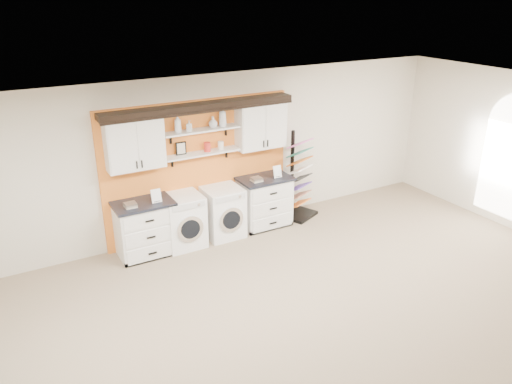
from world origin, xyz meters
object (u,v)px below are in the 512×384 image
washer (183,221)px  dryer (223,212)px  base_cabinet_right (264,201)px  base_cabinet_left (145,228)px  sample_rack (298,190)px

washer → dryer: 0.75m
base_cabinet_right → dryer: (-0.85, -0.00, -0.02)m
dryer → base_cabinet_right: bearing=0.2°
base_cabinet_left → base_cabinet_right: 2.26m
base_cabinet_left → sample_rack: (3.02, 0.02, 0.07)m
washer → sample_rack: bearing=0.6°
base_cabinet_right → washer: (-1.61, -0.00, -0.01)m
base_cabinet_right → sample_rack: bearing=1.5°
base_cabinet_left → sample_rack: bearing=0.4°
washer → sample_rack: size_ratio=0.54×
washer → base_cabinet_right: bearing=0.1°
base_cabinet_right → sample_rack: sample_rack is taller
washer → dryer: bearing=0.0°
base_cabinet_right → dryer: 0.85m
base_cabinet_right → dryer: base_cabinet_right is taller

